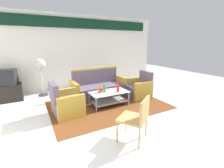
% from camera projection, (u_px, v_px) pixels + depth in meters
% --- Properties ---
extents(ground_plane, '(14.00, 14.00, 0.00)m').
position_uv_depth(ground_plane, '(124.00, 115.00, 3.91)').
color(ground_plane, white).
extents(wall_back, '(6.52, 0.19, 2.80)m').
position_uv_depth(wall_back, '(83.00, 50.00, 6.12)').
color(wall_back, silver).
rests_on(wall_back, ground).
extents(rug, '(3.24, 2.27, 0.01)m').
position_uv_depth(rug, '(108.00, 105.00, 4.53)').
color(rug, brown).
rests_on(rug, ground).
extents(couch, '(1.82, 0.80, 0.96)m').
position_uv_depth(couch, '(99.00, 88.00, 5.10)').
color(couch, '#5B4C60').
rests_on(couch, rug).
extents(armchair_left, '(0.74, 0.80, 0.85)m').
position_uv_depth(armchair_left, '(66.00, 104.00, 3.84)').
color(armchair_left, '#5B4C60').
rests_on(armchair_left, rug).
extents(armchair_right, '(0.74, 0.80, 0.85)m').
position_uv_depth(armchair_right, '(139.00, 89.00, 5.12)').
color(armchair_right, '#5B4C60').
rests_on(armchair_right, rug).
extents(coffee_table, '(1.10, 0.60, 0.40)m').
position_uv_depth(coffee_table, '(109.00, 96.00, 4.44)').
color(coffee_table, silver).
rests_on(coffee_table, rug).
extents(bottle_orange, '(0.06, 0.06, 0.23)m').
position_uv_depth(bottle_orange, '(99.00, 90.00, 4.31)').
color(bottle_orange, '#D85919').
rests_on(bottle_orange, coffee_table).
extents(bottle_green, '(0.07, 0.07, 0.32)m').
position_uv_depth(bottle_green, '(104.00, 88.00, 4.33)').
color(bottle_green, '#2D8C38').
rests_on(bottle_green, coffee_table).
extents(bottle_red, '(0.08, 0.08, 0.30)m').
position_uv_depth(bottle_red, '(118.00, 88.00, 4.37)').
color(bottle_red, red).
rests_on(bottle_red, coffee_table).
extents(cup, '(0.08, 0.08, 0.10)m').
position_uv_depth(cup, '(102.00, 90.00, 4.44)').
color(cup, red).
rests_on(cup, coffee_table).
extents(tv_stand, '(0.80, 0.50, 0.52)m').
position_uv_depth(tv_stand, '(8.00, 93.00, 4.79)').
color(tv_stand, black).
rests_on(tv_stand, ground).
extents(television, '(0.68, 0.55, 0.48)m').
position_uv_depth(television, '(5.00, 77.00, 4.66)').
color(television, black).
rests_on(television, tv_stand).
extents(pedestal_fan, '(0.36, 0.36, 1.27)m').
position_uv_depth(pedestal_fan, '(40.00, 66.00, 5.10)').
color(pedestal_fan, '#2D2D33').
rests_on(pedestal_fan, ground).
extents(wicker_chair, '(0.67, 0.67, 0.84)m').
position_uv_depth(wicker_chair, '(137.00, 116.00, 2.77)').
color(wicker_chair, '#AD844C').
rests_on(wicker_chair, ground).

